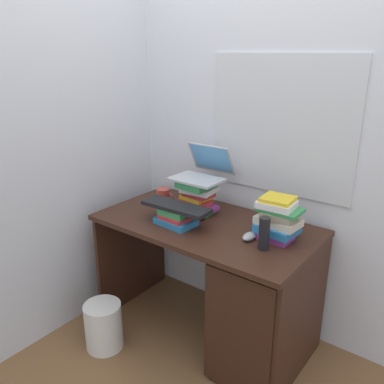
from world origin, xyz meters
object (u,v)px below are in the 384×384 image
computer_mouse (249,236)px  mug (163,196)px  water_bottle (264,233)px  book_stack_tall (197,196)px  keyboard (176,207)px  book_stack_side (278,219)px  wastebasket (104,326)px  book_stack_keyboard_riser (176,217)px  desk (249,294)px  laptop (203,170)px

computer_mouse → mug: 0.76m
water_bottle → computer_mouse: bearing=154.9°
book_stack_tall → keyboard: size_ratio=0.58×
computer_mouse → mug: size_ratio=0.82×
book_stack_side → book_stack_tall: bearing=176.2°
book_stack_tall → water_bottle: bearing=-18.8°
water_bottle → wastebasket: 1.16m
water_bottle → book_stack_keyboard_riser: bearing=-176.6°
desk → laptop: size_ratio=4.10×
desk → wastebasket: 0.91m
book_stack_keyboard_riser → keyboard: bearing=23.0°
mug → laptop: bearing=11.9°
book_stack_tall → laptop: bearing=93.1°
desk → book_stack_side: book_stack_side is taller
mug → keyboard: bearing=-37.5°
book_stack_tall → mug: bearing=178.6°
computer_mouse → water_bottle: 0.14m
book_stack_side → laptop: laptop is taller
laptop → wastebasket: bearing=-111.5°
wastebasket → desk: bearing=32.6°
book_stack_side → keyboard: bearing=-161.1°
book_stack_tall → mug: book_stack_tall is taller
keyboard → laptop: bearing=92.1°
book_stack_tall → mug: (-0.28, 0.01, -0.06)m
keyboard → water_bottle: 0.55m
book_stack_tall → wastebasket: book_stack_tall is taller
mug → book_stack_keyboard_riser: bearing=-38.0°
desk → keyboard: 0.65m
book_stack_keyboard_riser → mug: size_ratio=1.88×
book_stack_keyboard_riser → water_bottle: (0.55, 0.03, 0.04)m
keyboard → wastebasket: (-0.28, -0.37, -0.73)m
book_stack_keyboard_riser → mug: bearing=142.0°
keyboard → computer_mouse: (0.44, 0.08, -0.09)m
wastebasket → laptop: bearing=68.5°
desk → book_stack_tall: bearing=164.8°
wastebasket → water_bottle: bearing=25.7°
book_stack_tall → laptop: 0.16m
book_stack_side → keyboard: size_ratio=0.57×
laptop → computer_mouse: laptop is taller
book_stack_keyboard_riser → laptop: bearing=93.5°
mug → water_bottle: 0.88m
desk → water_bottle: 0.45m
book_stack_tall → book_stack_side: book_stack_side is taller
desk → computer_mouse: 0.37m
laptop → computer_mouse: bearing=-24.2°
desk → mug: mug is taller
wastebasket → book_stack_keyboard_riser: bearing=52.9°
water_bottle → wastebasket: size_ratio=0.59×
book_stack_side → wastebasket: size_ratio=0.81×
laptop → keyboard: (0.02, -0.29, -0.15)m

